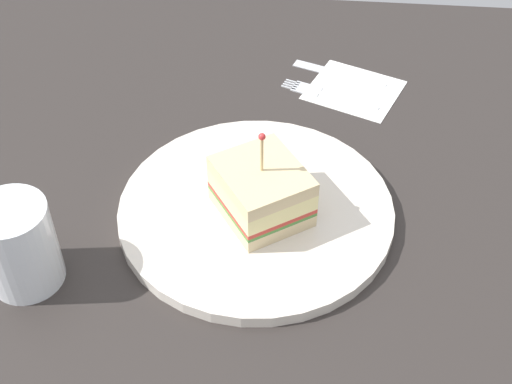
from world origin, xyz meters
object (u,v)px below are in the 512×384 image
(napkin, at_px, (354,90))
(knife, at_px, (334,72))
(plate, at_px, (256,210))
(sandwich_half_center, at_px, (262,191))
(drink_glass, at_px, (19,247))
(fork, at_px, (319,92))

(napkin, height_order, knife, knife)
(plate, distance_m, sandwich_half_center, 0.04)
(drink_glass, relative_size, fork, 0.73)
(napkin, bearing_deg, sandwich_half_center, -21.99)
(drink_glass, distance_m, fork, 0.42)
(fork, xyz_separation_m, knife, (-0.05, 0.02, -0.00))
(sandwich_half_center, relative_size, knife, 0.95)
(plate, height_order, knife, plate)
(napkin, distance_m, fork, 0.05)
(fork, bearing_deg, knife, 158.21)
(napkin, relative_size, fork, 0.88)
(plate, xyz_separation_m, napkin, (-0.23, 0.10, -0.01))
(plate, height_order, drink_glass, drink_glass)
(drink_glass, bearing_deg, sandwich_half_center, 114.01)
(sandwich_half_center, relative_size, fork, 0.94)
(sandwich_half_center, xyz_separation_m, fork, (-0.23, 0.05, -0.04))
(plate, distance_m, knife, 0.28)
(drink_glass, xyz_separation_m, napkin, (-0.34, 0.31, -0.04))
(sandwich_half_center, height_order, knife, sandwich_half_center)
(napkin, relative_size, knife, 0.88)
(plate, height_order, sandwich_half_center, sandwich_half_center)
(knife, bearing_deg, drink_glass, -37.66)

